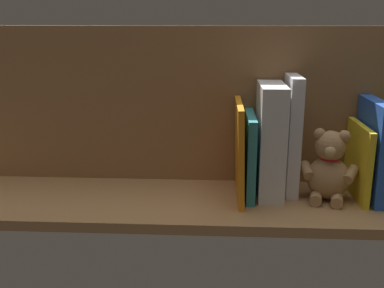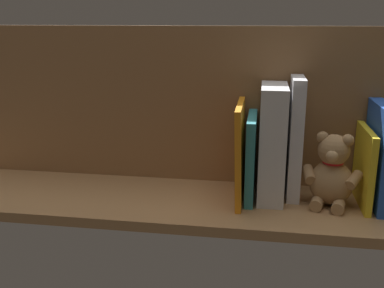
# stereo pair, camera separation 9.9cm
# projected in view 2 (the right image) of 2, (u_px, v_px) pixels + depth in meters

# --- Properties ---
(ground_plane) EXTENTS (1.12, 0.29, 0.02)m
(ground_plane) POSITION_uv_depth(u_px,v_px,m) (192.00, 202.00, 1.02)
(ground_plane) COLOR #A87A4C
(shelf_back_panel) EXTENTS (1.12, 0.02, 0.37)m
(shelf_back_panel) POSITION_uv_depth(u_px,v_px,m) (200.00, 106.00, 1.09)
(shelf_back_panel) COLOR #966A42
(shelf_back_panel) RESTS_ON ground_plane
(book_3) EXTENTS (0.03, 0.17, 0.22)m
(book_3) POSITION_uv_depth(u_px,v_px,m) (380.00, 155.00, 0.96)
(book_3) COLOR blue
(book_3) RESTS_ON ground_plane
(book_4) EXTENTS (0.01, 0.16, 0.17)m
(book_4) POSITION_uv_depth(u_px,v_px,m) (364.00, 167.00, 0.97)
(book_4) COLOR yellow
(book_4) RESTS_ON ground_plane
(teddy_bear) EXTENTS (0.13, 0.12, 0.16)m
(teddy_bear) POSITION_uv_depth(u_px,v_px,m) (332.00, 173.00, 0.97)
(teddy_bear) COLOR tan
(teddy_bear) RESTS_ON ground_plane
(book_5) EXTENTS (0.03, 0.12, 0.27)m
(book_5) POSITION_uv_depth(u_px,v_px,m) (295.00, 138.00, 1.00)
(book_5) COLOR silver
(book_5) RESTS_ON ground_plane
(dictionary_thick_white) EXTENTS (0.06, 0.15, 0.25)m
(dictionary_thick_white) POSITION_uv_depth(u_px,v_px,m) (272.00, 143.00, 0.99)
(dictionary_thick_white) COLOR silver
(dictionary_thick_white) RESTS_ON ground_plane
(book_6) EXTENTS (0.02, 0.16, 0.19)m
(book_6) POSITION_uv_depth(u_px,v_px,m) (251.00, 157.00, 1.01)
(book_6) COLOR teal
(book_6) RESTS_ON ground_plane
(book_7) EXTENTS (0.02, 0.18, 0.21)m
(book_7) POSITION_uv_depth(u_px,v_px,m) (240.00, 152.00, 0.99)
(book_7) COLOR orange
(book_7) RESTS_ON ground_plane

